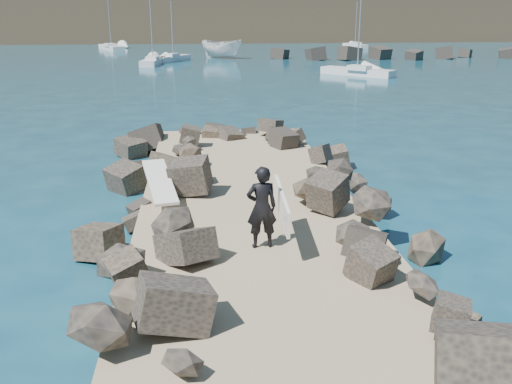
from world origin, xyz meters
The scene contains 13 objects.
ground centered at (0.00, 0.00, 0.00)m, with size 800.00×800.00×0.00m, color #0F384C.
jetty centered at (0.00, -2.00, 0.30)m, with size 6.00×26.00×0.60m, color #8C7759.
riprap_left centered at (-2.90, -1.50, 0.50)m, with size 2.60×22.00×1.00m, color black.
riprap_right centered at (2.90, -1.50, 0.50)m, with size 2.60×22.00×1.00m, color black.
breakwater_secondary centered at (35.00, 55.00, 0.60)m, with size 52.00×4.00×1.20m, color black.
surfboard_resting centered at (-2.48, 1.30, 1.04)m, with size 0.65×2.60×0.09m, color silver.
boat_imported centered at (1.77, 58.26, 1.18)m, with size 2.30×6.10×2.36m, color silver.
surfer_with_board centered at (0.06, -2.27, 1.55)m, with size 0.87×2.35×1.89m.
sailboat_e centered at (-14.12, 75.95, 0.35)m, with size 4.88×8.20×9.72m.
sailboat_b centered at (-4.06, 54.23, 0.35)m, with size 4.04×5.33×6.86m.
sailboat_a centered at (-6.12, 50.52, 0.35)m, with size 2.48×7.44×8.78m.
sailboat_d centered at (23.49, 76.04, 0.35)m, with size 2.68×5.98×7.18m.
sailboat_c centered at (13.25, 37.57, 0.35)m, with size 6.04×6.12×8.50m.
Camera 1 is at (-1.34, -14.17, 5.74)m, focal length 40.00 mm.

